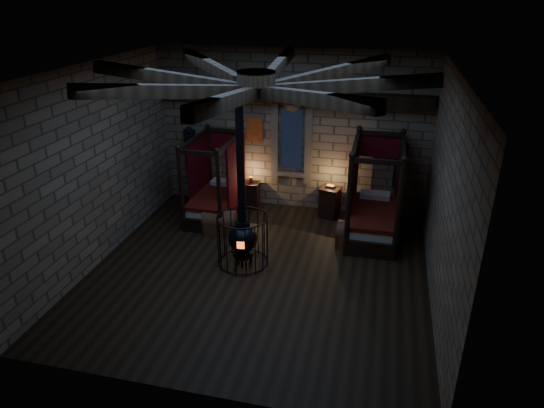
% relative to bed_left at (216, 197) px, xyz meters
% --- Properties ---
extents(room, '(7.02, 7.02, 4.29)m').
position_rel_bed_left_xyz_m(room, '(1.79, -2.35, 3.22)').
color(room, black).
rests_on(room, ground).
extents(bed_left, '(1.09, 2.04, 2.12)m').
position_rel_bed_left_xyz_m(bed_left, '(0.00, 0.00, 0.00)').
color(bed_left, black).
rests_on(bed_left, ground).
extents(bed_right, '(1.18, 2.23, 2.32)m').
position_rel_bed_left_xyz_m(bed_right, '(4.04, -0.17, 0.05)').
color(bed_right, black).
rests_on(bed_right, ground).
extents(trunk_left, '(0.85, 0.60, 0.58)m').
position_rel_bed_left_xyz_m(trunk_left, '(0.40, -0.92, -0.27)').
color(trunk_left, brown).
rests_on(trunk_left, ground).
extents(trunk_right, '(0.90, 0.62, 0.63)m').
position_rel_bed_left_xyz_m(trunk_right, '(3.70, -0.88, -0.25)').
color(trunk_right, brown).
rests_on(trunk_right, ground).
extents(nightstand_left, '(0.46, 0.44, 0.88)m').
position_rel_bed_left_xyz_m(nightstand_left, '(0.75, 0.71, -0.15)').
color(nightstand_left, black).
rests_on(nightstand_left, ground).
extents(nightstand_right, '(0.61, 0.59, 0.88)m').
position_rel_bed_left_xyz_m(nightstand_right, '(2.91, 0.60, -0.11)').
color(nightstand_right, black).
rests_on(nightstand_right, ground).
extents(stove, '(1.10, 1.10, 4.05)m').
position_rel_bed_left_xyz_m(stove, '(1.38, -2.19, 0.14)').
color(stove, black).
rests_on(stove, ground).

